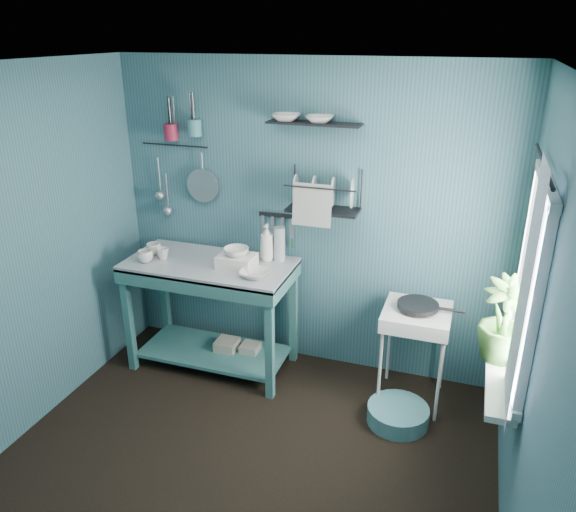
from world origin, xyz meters
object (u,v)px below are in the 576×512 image
(storage_tin_large, at_px, (227,351))
(mug_right, at_px, (154,249))
(frying_pan, at_px, (418,305))
(work_counter, at_px, (212,315))
(mug_mid, at_px, (163,254))
(water_bottle, at_px, (280,244))
(wash_tub, at_px, (237,261))
(dish_rack, at_px, (323,191))
(potted_plant, at_px, (504,320))
(utensil_cup_magenta, at_px, (171,132))
(hotplate_stand, at_px, (413,355))
(storage_tin_small, at_px, (250,355))
(colander, at_px, (203,185))
(soap_bottle, at_px, (267,242))
(floor_basin, at_px, (398,415))
(mug_left, at_px, (145,256))
(utensil_cup_teal, at_px, (194,128))

(storage_tin_large, bearing_deg, mug_right, -175.24)
(frying_pan, bearing_deg, work_counter, -178.34)
(work_counter, xyz_separation_m, mug_mid, (-0.38, -0.06, 0.52))
(water_bottle, bearing_deg, work_counter, -157.07)
(wash_tub, distance_m, water_bottle, 0.37)
(dish_rack, relative_size, potted_plant, 1.06)
(utensil_cup_magenta, height_order, potted_plant, utensil_cup_magenta)
(hotplate_stand, distance_m, storage_tin_small, 1.38)
(storage_tin_small, bearing_deg, hotplate_stand, -1.37)
(colander, bearing_deg, work_counter, -60.26)
(dish_rack, bearing_deg, soap_bottle, -170.68)
(frying_pan, relative_size, potted_plant, 0.58)
(storage_tin_small, height_order, floor_basin, storage_tin_small)
(water_bottle, relative_size, hotplate_stand, 0.36)
(mug_mid, bearing_deg, hotplate_stand, 3.04)
(dish_rack, distance_m, colander, 1.06)
(soap_bottle, distance_m, colander, 0.73)
(water_bottle, bearing_deg, mug_left, -159.19)
(frying_pan, xyz_separation_m, colander, (-1.84, 0.29, 0.66))
(colander, height_order, storage_tin_large, colander)
(dish_rack, bearing_deg, mug_mid, -163.64)
(dish_rack, xyz_separation_m, utensil_cup_teal, (-1.08, 0.05, 0.41))
(mug_right, bearing_deg, potted_plant, -11.33)
(water_bottle, xyz_separation_m, floor_basin, (1.09, -0.49, -1.02))
(frying_pan, relative_size, utensil_cup_magenta, 2.31)
(utensil_cup_magenta, height_order, floor_basin, utensil_cup_magenta)
(dish_rack, bearing_deg, colander, 177.73)
(storage_tin_large, bearing_deg, frying_pan, -0.09)
(mug_right, xyz_separation_m, utensil_cup_magenta, (0.07, 0.31, 0.91))
(mug_right, distance_m, potted_plant, 2.75)
(mug_left, height_order, floor_basin, mug_left)
(soap_bottle, height_order, floor_basin, soap_bottle)
(mug_left, height_order, dish_rack, dish_rack)
(frying_pan, xyz_separation_m, storage_tin_large, (-1.55, 0.00, -0.70))
(utensil_cup_magenta, bearing_deg, dish_rack, -2.21)
(mug_left, bearing_deg, storage_tin_small, 17.10)
(hotplate_stand, xyz_separation_m, dish_rack, (-0.79, 0.21, 1.16))
(mug_mid, bearing_deg, mug_right, 153.43)
(dish_rack, relative_size, utensil_cup_teal, 4.23)
(soap_bottle, bearing_deg, wash_tub, -127.69)
(utensil_cup_teal, xyz_separation_m, storage_tin_small, (0.52, -0.23, -1.85))
(storage_tin_small, bearing_deg, colander, 152.50)
(utensil_cup_teal, bearing_deg, wash_tub, -34.75)
(soap_bottle, height_order, colander, colander)
(dish_rack, height_order, floor_basin, dish_rack)
(mug_mid, bearing_deg, colander, 64.61)
(mug_left, xyz_separation_m, colander, (0.29, 0.50, 0.48))
(water_bottle, distance_m, frying_pan, 1.17)
(wash_tub, xyz_separation_m, dish_rack, (0.61, 0.28, 0.55))
(water_bottle, height_order, potted_plant, potted_plant)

